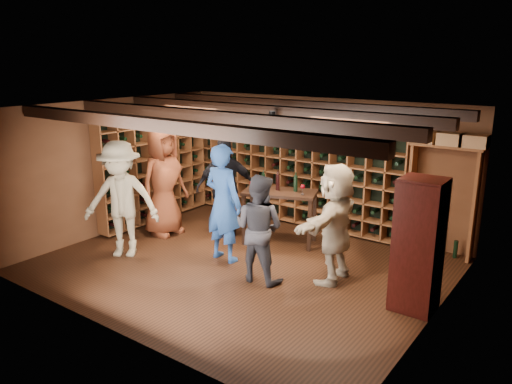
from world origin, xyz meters
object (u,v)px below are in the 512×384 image
Objects in this scene: man_grey_suit at (259,228)px; guest_red_floral at (164,182)px; guest_beige at (335,223)px; guest_khaki at (121,199)px; man_blue_shirt at (223,203)px; tasting_table at (280,198)px; guest_woman_black at (226,188)px; display_cabinet at (418,248)px.

man_grey_suit is 0.80× the size of guest_red_floral.
guest_beige is (3.51, 0.03, -0.12)m from guest_red_floral.
guest_khaki is at bearing -73.17° from guest_beige.
man_blue_shirt is 0.98m from man_grey_suit.
tasting_table is (0.32, 1.17, -0.13)m from man_blue_shirt.
guest_khaki reaches higher than tasting_table.
man_blue_shirt is 1.36× the size of tasting_table.
tasting_table is (-0.60, 1.47, 0.03)m from man_grey_suit.
guest_woman_black reaches higher than guest_beige.
man_blue_shirt reaches higher than guest_woman_black.
guest_beige is at bearing -87.71° from guest_red_floral.
guest_khaki is at bearing 8.59° from man_grey_suit.
display_cabinet is 0.91× the size of man_blue_shirt.
display_cabinet is at bearing -40.23° from tasting_table.
guest_beige is 1.26× the size of tasting_table.
man_blue_shirt reaches higher than guest_beige.
man_grey_suit is 0.88× the size of guest_woman_black.
display_cabinet is at bearing -173.40° from man_blue_shirt.
guest_woman_black is at bearing -105.39° from guest_beige.
guest_beige is 1.71m from tasting_table.
guest_woman_black reaches higher than tasting_table.
guest_red_floral is at bearing -92.52° from guest_beige.
guest_beige reaches higher than man_grey_suit.
display_cabinet is 3.84m from guest_woman_black.
guest_woman_black is 2.55m from guest_beige.
guest_khaki is (0.21, -1.16, -0.04)m from guest_red_floral.
display_cabinet is 4.79m from guest_red_floral.
tasting_table is at bearing -121.68° from guest_beige.
guest_red_floral is 1.13× the size of guest_beige.
man_grey_suit is (0.92, -0.30, -0.15)m from man_blue_shirt.
guest_khaki is at bearing -167.81° from guest_red_floral.
man_blue_shirt is at bearing -1.50° from guest_khaki.
display_cabinet is at bearing 79.17° from guest_beige.
man_grey_suit is 2.46m from guest_khaki.
man_blue_shirt is 0.95× the size of guest_red_floral.
guest_khaki is (-1.48, -0.84, 0.01)m from man_blue_shirt.
guest_beige is (1.82, 0.35, -0.07)m from man_blue_shirt.
man_grey_suit is at bearing 165.33° from man_blue_shirt.
display_cabinet is 0.87× the size of guest_red_floral.
guest_woman_black is (-3.77, 0.73, 0.07)m from display_cabinet.
man_grey_suit is at bearing -18.40° from guest_khaki.
tasting_table is (1.00, 0.27, -0.09)m from guest_woman_black.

